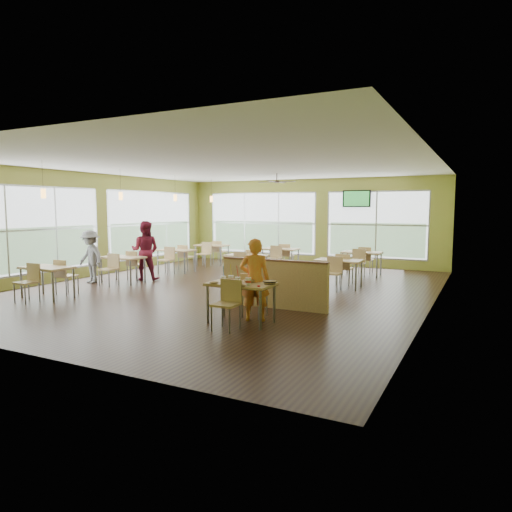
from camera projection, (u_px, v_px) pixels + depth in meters
name	position (u px, v px, depth m)	size (l,w,h in m)	color
room	(229.00, 228.00, 11.83)	(12.00, 12.04, 3.20)	black
window_bays	(208.00, 227.00, 15.76)	(9.24, 10.24, 2.38)	white
main_table	(241.00, 289.00, 8.37)	(1.22, 1.52, 0.87)	#DAB975
half_wall_divider	(274.00, 283.00, 9.66)	(2.40, 0.14, 1.04)	#DAB975
dining_tables	(228.00, 257.00, 13.92)	(6.92, 8.72, 0.87)	#DAB975
pendant_lights	(149.00, 197.00, 13.78)	(0.11, 7.31, 0.86)	#2D2119
ceiling_fan	(277.00, 182.00, 14.35)	(1.25, 1.25, 0.29)	#2D2119
tv_backwall	(357.00, 199.00, 16.16)	(1.00, 0.07, 0.60)	black
man_plaid	(255.00, 280.00, 8.53)	(0.57, 0.37, 1.56)	#F64E1B
patron_maroon	(145.00, 251.00, 13.40)	(0.85, 0.66, 1.74)	maroon
patron_grey	(90.00, 257.00, 12.87)	(0.97, 0.56, 1.50)	slate
cup_blue	(224.00, 279.00, 8.35)	(0.09, 0.09, 0.34)	white
cup_yellow	(231.00, 279.00, 8.34)	(0.10, 0.10, 0.37)	white
cup_red_near	(238.00, 281.00, 8.14)	(0.10, 0.10, 0.37)	white
cup_red_far	(248.00, 281.00, 8.07)	(0.10, 0.10, 0.38)	white
food_basket	(270.00, 282.00, 8.24)	(0.26, 0.26, 0.06)	black
ketchup_cup	(259.00, 286.00, 7.95)	(0.05, 0.05, 0.02)	#B01319
wrapper_left	(214.00, 282.00, 8.26)	(0.18, 0.16, 0.04)	tan
wrapper_mid	(249.00, 281.00, 8.44)	(0.22, 0.20, 0.06)	tan
wrapper_right	(242.00, 285.00, 8.00)	(0.15, 0.14, 0.04)	tan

